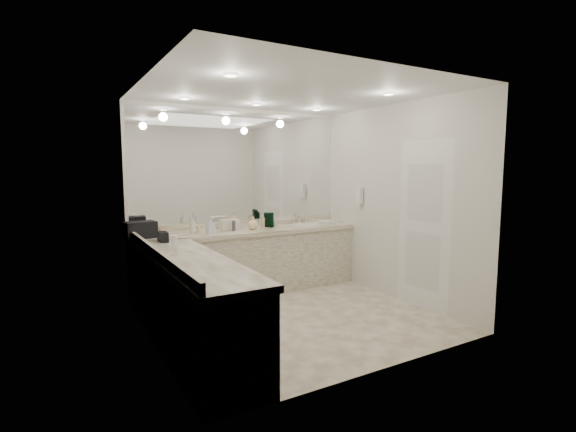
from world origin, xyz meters
TOP-DOWN VIEW (x-y plane):
  - floor at (0.00, 0.00)m, footprint 3.20×3.20m
  - ceiling at (0.00, 0.00)m, footprint 3.20×3.20m
  - wall_back at (0.00, 1.50)m, footprint 3.20×0.02m
  - wall_left at (-1.60, 0.00)m, footprint 0.02×3.00m
  - wall_right at (1.60, 0.00)m, footprint 0.02×3.00m
  - vanity_back_base at (0.00, 1.20)m, footprint 3.20×0.60m
  - vanity_back_top at (0.00, 1.19)m, footprint 3.20×0.64m
  - vanity_left_base at (-1.30, -0.30)m, footprint 0.60×2.40m
  - vanity_left_top at (-1.29, -0.30)m, footprint 0.64×2.42m
  - backsplash_back at (0.00, 1.48)m, footprint 3.20×0.04m
  - backsplash_left at (-1.58, 0.00)m, footprint 0.04×3.00m
  - mirror_back at (0.00, 1.49)m, footprint 3.12×0.01m
  - mirror_left at (-1.59, 0.00)m, footprint 0.01×2.92m
  - sink at (0.95, 1.20)m, footprint 0.44×0.44m
  - faucet at (0.95, 1.41)m, footprint 0.24×0.16m
  - wall_phone at (1.56, 0.70)m, footprint 0.06×0.10m
  - door at (1.59, -0.50)m, footprint 0.02×0.82m
  - black_toiletry_bag at (-1.48, 1.18)m, footprint 0.39×0.27m
  - black_bag_spill at (-1.30, 0.78)m, footprint 0.10×0.21m
  - cream_cosmetic_case at (-0.27, 1.29)m, footprint 0.26×0.17m
  - hand_towel at (1.30, 1.17)m, footprint 0.25×0.17m
  - lotion_left at (-1.30, 0.27)m, footprint 0.07×0.07m
  - soap_bottle_a at (-0.80, 1.26)m, footprint 0.09×0.09m
  - soap_bottle_b at (-0.60, 1.12)m, footprint 0.11×0.11m
  - soap_bottle_c at (0.03, 1.15)m, footprint 0.19×0.19m
  - green_bottle_0 at (0.32, 1.31)m, footprint 0.07×0.07m
  - green_bottle_1 at (0.33, 1.26)m, footprint 0.07×0.07m
  - green_bottle_2 at (0.34, 1.33)m, footprint 0.07×0.07m
  - green_bottle_3 at (0.37, 1.23)m, footprint 0.06×0.06m
  - green_bottle_4 at (0.35, 1.21)m, footprint 0.07×0.07m
  - amenity_bottle_0 at (-0.73, 1.25)m, footprint 0.04×0.04m
  - amenity_bottle_1 at (0.47, 1.34)m, footprint 0.05×0.05m
  - amenity_bottle_2 at (0.25, 1.27)m, footprint 0.05×0.05m
  - amenity_bottle_3 at (-1.21, 1.31)m, footprint 0.04×0.04m
  - amenity_bottle_4 at (0.23, 1.31)m, footprint 0.04×0.04m
  - amenity_bottle_5 at (-0.26, 1.14)m, footprint 0.05×0.05m
  - amenity_bottle_6 at (-0.06, 1.26)m, footprint 0.04×0.04m

SIDE VIEW (x-z plane):
  - floor at x=0.00m, z-range 0.00..0.00m
  - vanity_back_base at x=0.00m, z-range 0.00..0.84m
  - vanity_left_base at x=-1.30m, z-range 0.00..0.84m
  - vanity_back_top at x=0.00m, z-range 0.84..0.90m
  - vanity_left_top at x=-1.29m, z-range 0.84..0.90m
  - sink at x=0.95m, z-range 0.88..0.91m
  - hand_towel at x=1.30m, z-range 0.90..0.94m
  - amenity_bottle_6 at x=-0.06m, z-range 0.90..0.98m
  - amenity_bottle_0 at x=-0.73m, z-range 0.90..0.99m
  - amenity_bottle_3 at x=-1.21m, z-range 0.90..0.99m
  - amenity_bottle_1 at x=0.47m, z-range 0.90..1.00m
  - backsplash_back at x=0.00m, z-range 0.90..1.00m
  - backsplash_left at x=-1.58m, z-range 0.90..1.00m
  - amenity_bottle_4 at x=0.23m, z-range 0.90..1.01m
  - black_bag_spill at x=-1.30m, z-range 0.90..1.01m
  - faucet at x=0.95m, z-range 0.90..1.04m
  - amenity_bottle_2 at x=0.25m, z-range 0.90..1.04m
  - amenity_bottle_5 at x=-0.26m, z-range 0.90..1.04m
  - cream_cosmetic_case at x=-0.27m, z-range 0.90..1.04m
  - lotion_left at x=-1.30m, z-range 0.90..1.05m
  - green_bottle_2 at x=0.34m, z-range 0.90..1.09m
  - soap_bottle_c at x=0.03m, z-range 0.90..1.09m
  - green_bottle_3 at x=0.37m, z-range 0.90..1.10m
  - green_bottle_1 at x=0.33m, z-range 0.90..1.11m
  - black_toiletry_bag at x=-1.48m, z-range 0.90..1.11m
  - green_bottle_0 at x=0.32m, z-range 0.90..1.11m
  - soap_bottle_b at x=-0.60m, z-range 0.90..1.12m
  - soap_bottle_a at x=-0.80m, z-range 0.90..1.12m
  - green_bottle_4 at x=0.35m, z-range 0.90..1.12m
  - door at x=1.59m, z-range 0.00..2.10m
  - wall_back at x=0.00m, z-range 0.00..2.60m
  - wall_left at x=-1.60m, z-range 0.00..2.60m
  - wall_right at x=1.60m, z-range 0.00..2.60m
  - wall_phone at x=1.56m, z-range 1.23..1.47m
  - mirror_back at x=0.00m, z-range 1.00..2.55m
  - mirror_left at x=-1.59m, z-range 1.00..2.55m
  - ceiling at x=0.00m, z-range 2.60..2.60m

